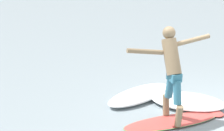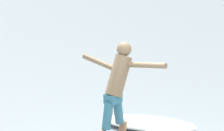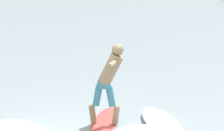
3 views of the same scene
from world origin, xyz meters
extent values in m
ellipsoid|color=#D64B44|center=(-0.27, 0.98, 0.03)|extent=(1.48, 2.01, 0.07)
ellipsoid|color=#339E56|center=(-0.27, 0.98, 0.03)|extent=(1.50, 2.02, 0.03)
cone|color=black|center=(-0.69, 1.69, -0.06)|extent=(0.07, 0.07, 0.14)
cone|color=black|center=(-0.75, 1.49, -0.06)|extent=(0.07, 0.07, 0.14)
cone|color=black|center=(-0.49, 1.65, -0.06)|extent=(0.07, 0.07, 0.14)
cylinder|color=#8A7253|center=(-0.05, 1.11, 0.28)|extent=(0.22, 0.20, 0.43)
cylinder|color=teal|center=(-0.15, 1.05, 0.71)|extent=(0.27, 0.25, 0.47)
cylinder|color=#8A7253|center=(-0.50, 0.85, 0.28)|extent=(0.22, 0.20, 0.43)
cylinder|color=teal|center=(-0.40, 0.91, 0.71)|extent=(0.27, 0.25, 0.47)
cube|color=teal|center=(-0.27, 0.98, 0.98)|extent=(0.33, 0.31, 0.16)
cylinder|color=#8A7253|center=(-0.15, 1.06, 1.32)|extent=(0.61, 0.52, 0.73)
sphere|color=#8A7253|center=(-0.02, 1.13, 1.75)|extent=(0.24, 0.24, 0.24)
cylinder|color=#8A7253|center=(-0.32, 1.54, 1.44)|extent=(0.44, 0.66, 0.21)
cylinder|color=#8A7253|center=(0.20, 0.68, 1.57)|extent=(0.45, 0.66, 0.20)
ellipsoid|color=white|center=(0.75, 1.75, 0.09)|extent=(1.86, 1.64, 0.18)
camera|label=1|loc=(-6.90, 0.83, 3.51)|focal=60.00mm
camera|label=2|loc=(-3.17, -6.71, 3.87)|focal=85.00mm
camera|label=3|loc=(4.64, -4.87, 3.53)|focal=60.00mm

